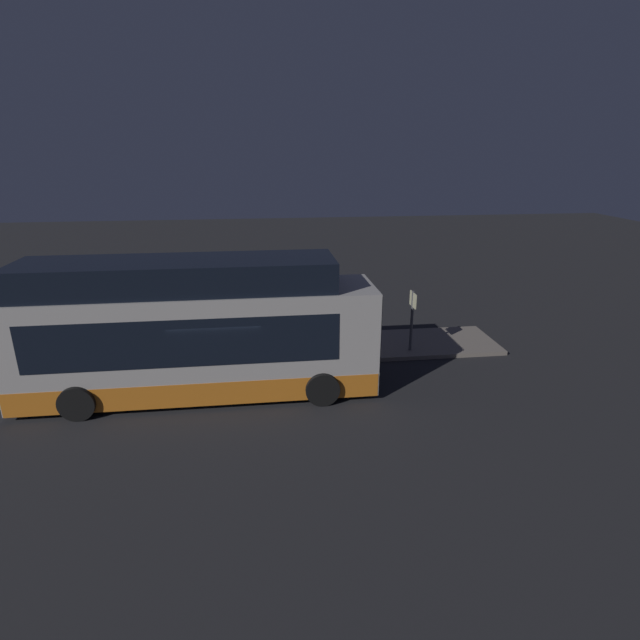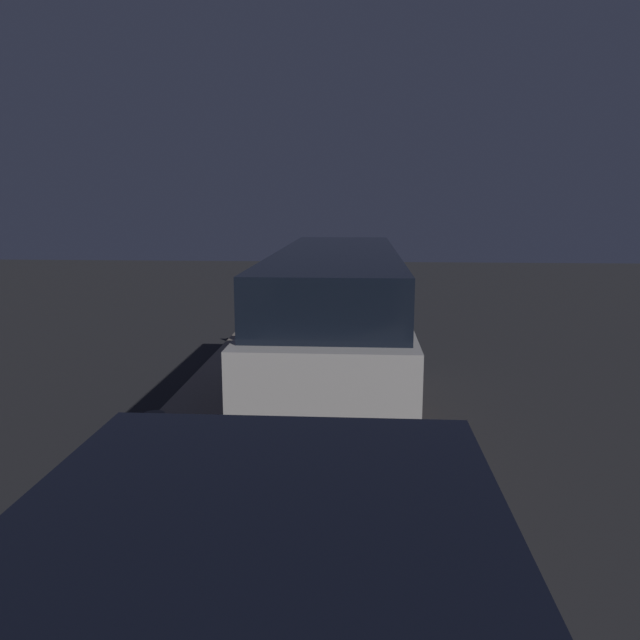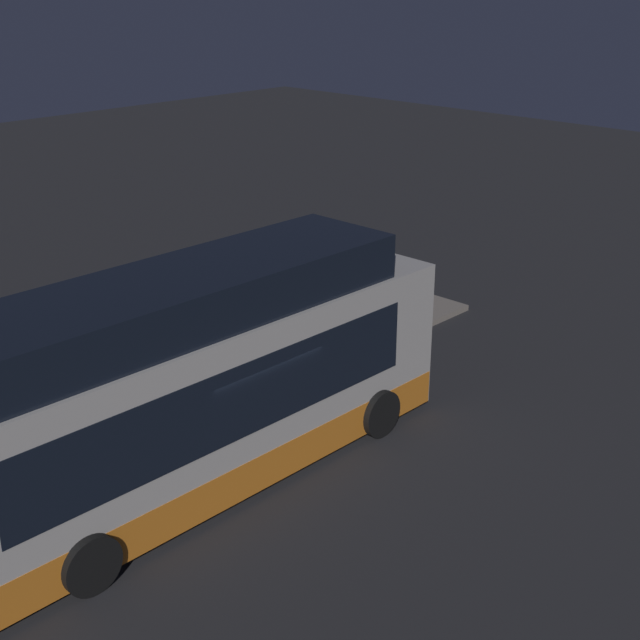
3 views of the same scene
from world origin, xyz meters
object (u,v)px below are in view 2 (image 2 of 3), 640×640
passenger_boarding (261,340)px  suitcase (254,369)px  bus_lead (337,360)px  passenger_waiting (243,359)px  trash_bin (155,429)px  sign_post (279,312)px

passenger_boarding → suitcase: passenger_boarding is taller
bus_lead → suitcase: 5.18m
passenger_waiting → suitcase: (1.18, -0.09, -0.60)m
suitcase → trash_bin: suitcase is taller
passenger_boarding → passenger_waiting: (-1.73, 0.21, -0.09)m
passenger_waiting → suitcase: 1.33m
sign_post → trash_bin: size_ratio=3.39×
passenger_boarding → bus_lead: bearing=-1.8°
sign_post → trash_bin: bearing=168.5°
bus_lead → suitcase: (4.34, 2.46, -1.41)m
suitcase → sign_post: sign_post is taller
trash_bin → passenger_waiting: bearing=-17.6°
bus_lead → passenger_waiting: (3.15, 2.56, -0.81)m
bus_lead → passenger_boarding: (4.88, 2.35, -0.72)m
suitcase → trash_bin: size_ratio=1.30×
passenger_waiting → suitcase: passenger_waiting is taller
passenger_waiting → sign_post: (4.08, -0.42, 0.51)m
bus_lead → trash_bin: size_ratio=16.17×
bus_lead → passenger_boarding: bus_lead is taller
bus_lead → passenger_waiting: 4.14m
sign_post → suitcase: bearing=173.5°
passenger_boarding → passenger_waiting: 1.75m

